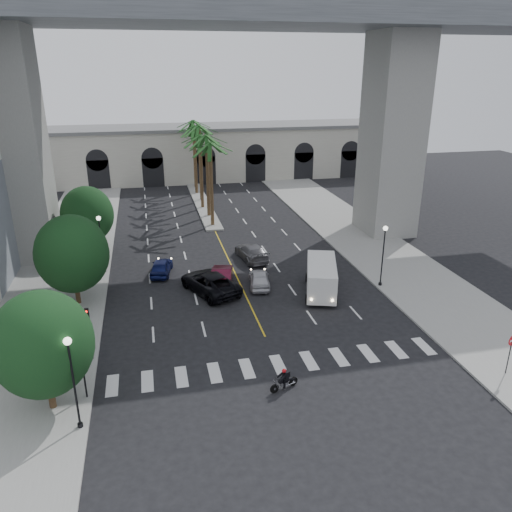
{
  "coord_description": "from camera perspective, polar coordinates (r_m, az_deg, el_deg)",
  "views": [
    {
      "loc": [
        -7.15,
        -27.14,
        17.36
      ],
      "look_at": [
        0.25,
        6.0,
        4.43
      ],
      "focal_mm": 35.0,
      "sensor_mm": 36.0,
      "label": 1
    }
  ],
  "objects": [
    {
      "name": "traffic_signal_near",
      "position": [
        29.06,
        -19.29,
        -11.19
      ],
      "size": [
        0.25,
        0.18,
        3.65
      ],
      "color": "black",
      "rests_on": "ground"
    },
    {
      "name": "lamp_post_left_near",
      "position": [
        26.61,
        -20.22,
        -12.71
      ],
      "size": [
        0.4,
        0.4,
        5.35
      ],
      "color": "black",
      "rests_on": "ground"
    },
    {
      "name": "lamp_post_left_far",
      "position": [
        45.59,
        -17.29,
        1.81
      ],
      "size": [
        0.4,
        0.4,
        5.35
      ],
      "color": "black",
      "rests_on": "ground"
    },
    {
      "name": "street_tree_far",
      "position": [
        51.28,
        -18.73,
        4.51
      ],
      "size": [
        5.04,
        5.04,
        6.68
      ],
      "color": "#382616",
      "rests_on": "ground"
    },
    {
      "name": "motorcycle_rider",
      "position": [
        29.39,
        3.32,
        -13.93
      ],
      "size": [
        1.8,
        0.76,
        1.35
      ],
      "rotation": [
        0.0,
        0.0,
        0.35
      ],
      "color": "black",
      "rests_on": "ground"
    },
    {
      "name": "sidewalk_right",
      "position": [
        50.65,
        14.22,
        0.23
      ],
      "size": [
        8.0,
        100.0,
        0.15
      ],
      "primitive_type": "cube",
      "color": "gray",
      "rests_on": "ground"
    },
    {
      "name": "car_a",
      "position": [
        41.87,
        0.4,
        -2.6
      ],
      "size": [
        2.29,
        4.31,
        1.4
      ],
      "primitive_type": "imported",
      "rotation": [
        0.0,
        0.0,
        2.98
      ],
      "color": "silver",
      "rests_on": "ground"
    },
    {
      "name": "cargo_van",
      "position": [
        40.66,
        7.47,
        -2.38
      ],
      "size": [
        4.06,
        6.51,
        2.6
      ],
      "rotation": [
        0.0,
        0.0,
        -0.32
      ],
      "color": "silver",
      "rests_on": "ground"
    },
    {
      "name": "do_not_enter_sign",
      "position": [
        33.27,
        27.12,
        -9.19
      ],
      "size": [
        0.65,
        0.25,
        2.74
      ],
      "rotation": [
        0.0,
        0.0,
        0.33
      ],
      "color": "black",
      "rests_on": "ground"
    },
    {
      "name": "car_e",
      "position": [
        45.1,
        -10.78,
        -1.21
      ],
      "size": [
        2.42,
        4.37,
        1.41
      ],
      "primitive_type": "imported",
      "rotation": [
        0.0,
        0.0,
        2.95
      ],
      "color": "#111951",
      "rests_on": "ground"
    },
    {
      "name": "palm_c",
      "position": [
        64.08,
        -6.42,
        13.15
      ],
      "size": [
        3.2,
        3.2,
        10.1
      ],
      "color": "#47331E",
      "rests_on": "ground"
    },
    {
      "name": "pedestrian_a",
      "position": [
        32.99,
        -25.39,
        -10.87
      ],
      "size": [
        0.79,
        0.59,
        1.96
      ],
      "primitive_type": "imported",
      "rotation": [
        0.0,
        0.0,
        -0.19
      ],
      "color": "black",
      "rests_on": "sidewalk_left"
    },
    {
      "name": "palm_a",
      "position": [
        56.21,
        -5.26,
        12.31
      ],
      "size": [
        3.2,
        3.2,
        10.3
      ],
      "color": "#47331E",
      "rests_on": "ground"
    },
    {
      "name": "bridge",
      "position": [
        50.28,
        -0.48,
        22.16
      ],
      "size": [
        75.0,
        13.0,
        26.0
      ],
      "color": "gray",
      "rests_on": "ground"
    },
    {
      "name": "street_tree_near",
      "position": [
        28.19,
        -23.22,
        -9.25
      ],
      "size": [
        5.2,
        5.2,
        6.89
      ],
      "color": "#382616",
      "rests_on": "ground"
    },
    {
      "name": "sidewalk_left",
      "position": [
        46.22,
        -21.4,
        -2.64
      ],
      "size": [
        8.0,
        100.0,
        0.15
      ],
      "primitive_type": "cube",
      "color": "gray",
      "rests_on": "ground"
    },
    {
      "name": "median",
      "position": [
        67.76,
        -6.14,
        5.97
      ],
      "size": [
        2.0,
        24.0,
        0.2
      ],
      "primitive_type": "cube",
      "color": "gray",
      "rests_on": "ground"
    },
    {
      "name": "lamp_post_right",
      "position": [
        42.17,
        14.35,
        0.58
      ],
      "size": [
        0.4,
        0.4,
        5.35
      ],
      "color": "black",
      "rests_on": "ground"
    },
    {
      "name": "car_d",
      "position": [
        47.68,
        -0.5,
        0.47
      ],
      "size": [
        2.81,
        5.45,
        1.51
      ],
      "primitive_type": "imported",
      "rotation": [
        0.0,
        0.0,
        3.28
      ],
      "color": "slate",
      "rests_on": "ground"
    },
    {
      "name": "palm_f",
      "position": [
        75.91,
        -7.2,
        14.72
      ],
      "size": [
        3.2,
        3.2,
        10.7
      ],
      "color": "#47331E",
      "rests_on": "ground"
    },
    {
      "name": "car_b",
      "position": [
        42.33,
        -3.91,
        -2.26
      ],
      "size": [
        2.59,
        4.96,
        1.56
      ],
      "primitive_type": "imported",
      "rotation": [
        0.0,
        0.0,
        2.93
      ],
      "color": "#501023",
      "rests_on": "ground"
    },
    {
      "name": "ground",
      "position": [
        33.0,
        1.89,
        -10.9
      ],
      "size": [
        140.0,
        140.0,
        0.0
      ],
      "primitive_type": "plane",
      "color": "black",
      "rests_on": "ground"
    },
    {
      "name": "palm_e",
      "position": [
        71.95,
        -7.1,
        14.17
      ],
      "size": [
        3.2,
        3.2,
        10.4
      ],
      "color": "#47331E",
      "rests_on": "ground"
    },
    {
      "name": "car_c",
      "position": [
        40.94,
        -5.31,
        -3.02
      ],
      "size": [
        5.09,
        6.79,
        1.72
      ],
      "primitive_type": "imported",
      "rotation": [
        0.0,
        0.0,
        3.56
      ],
      "color": "black",
      "rests_on": "ground"
    },
    {
      "name": "pedestrian_b",
      "position": [
        35.05,
        -23.41,
        -8.79
      ],
      "size": [
        1.05,
        0.94,
        1.78
      ],
      "primitive_type": "imported",
      "rotation": [
        0.0,
        0.0,
        -0.36
      ],
      "color": "black",
      "rests_on": "sidewalk_left"
    },
    {
      "name": "palm_d",
      "position": [
        67.97,
        -6.54,
        14.2
      ],
      "size": [
        3.2,
        3.2,
        10.9
      ],
      "color": "#47331E",
      "rests_on": "ground"
    },
    {
      "name": "palm_b",
      "position": [
        60.11,
        -5.69,
        13.11
      ],
      "size": [
        3.2,
        3.2,
        10.6
      ],
      "color": "#47331E",
      "rests_on": "ground"
    },
    {
      "name": "street_tree_mid",
      "position": [
        39.83,
        -20.27,
        0.23
      ],
      "size": [
        5.44,
        5.44,
        7.21
      ],
      "color": "#382616",
      "rests_on": "ground"
    },
    {
      "name": "pier_building",
      "position": [
        83.48,
        -7.67,
        11.64
      ],
      "size": [
        71.0,
        10.5,
        8.5
      ],
      "color": "beige",
      "rests_on": "ground"
    },
    {
      "name": "traffic_signal_far",
      "position": [
        32.52,
        -18.61,
        -7.51
      ],
      "size": [
        0.25,
        0.18,
        3.65
      ],
      "color": "black",
      "rests_on": "ground"
    }
  ]
}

